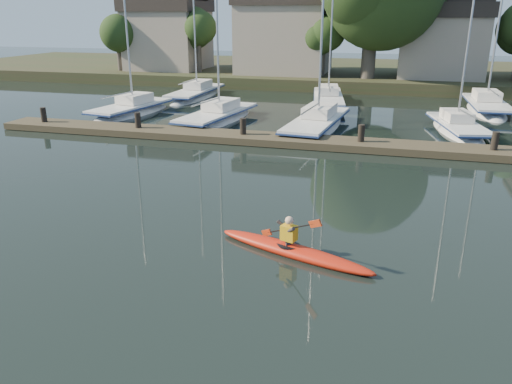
% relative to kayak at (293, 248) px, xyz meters
% --- Properties ---
extents(ground, '(160.00, 160.00, 0.00)m').
position_rel_kayak_xyz_m(ground, '(-2.06, -1.87, -0.19)').
color(ground, black).
rests_on(ground, ground).
extents(kayak, '(4.73, 2.16, 1.53)m').
position_rel_kayak_xyz_m(kayak, '(0.00, 0.00, 0.00)').
color(kayak, red).
rests_on(kayak, ground).
extents(dock, '(34.00, 2.00, 1.80)m').
position_rel_kayak_xyz_m(dock, '(-2.06, 12.13, 0.02)').
color(dock, '#473D28').
rests_on(dock, ground).
extents(sailboat_0, '(3.50, 8.25, 12.69)m').
position_rel_kayak_xyz_m(sailboat_0, '(-14.35, 17.35, -0.39)').
color(sailboat_0, white).
rests_on(sailboat_0, ground).
extents(sailboat_1, '(3.48, 9.14, 14.58)m').
position_rel_kayak_xyz_m(sailboat_1, '(-8.04, 16.59, -0.38)').
color(sailboat_1, white).
rests_on(sailboat_1, ground).
extents(sailboat_2, '(3.18, 9.89, 16.08)m').
position_rel_kayak_xyz_m(sailboat_2, '(-1.80, 15.96, -0.39)').
color(sailboat_2, white).
rests_on(sailboat_2, ground).
extents(sailboat_3, '(3.48, 7.83, 12.23)m').
position_rel_kayak_xyz_m(sailboat_3, '(5.91, 17.26, -0.37)').
color(sailboat_3, white).
rests_on(sailboat_3, ground).
extents(sailboat_5, '(2.26, 9.51, 15.73)m').
position_rel_kayak_xyz_m(sailboat_5, '(-12.87, 25.11, -0.38)').
color(sailboat_5, white).
rests_on(sailboat_5, ground).
extents(sailboat_6, '(3.69, 10.41, 16.23)m').
position_rel_kayak_xyz_m(sailboat_6, '(-2.35, 25.04, -0.37)').
color(sailboat_6, white).
rests_on(sailboat_6, ground).
extents(sailboat_7, '(2.54, 8.97, 14.39)m').
position_rel_kayak_xyz_m(sailboat_7, '(8.48, 24.75, -0.40)').
color(sailboat_7, white).
rests_on(sailboat_7, ground).
extents(shore, '(90.00, 25.25, 12.75)m').
position_rel_kayak_xyz_m(shore, '(-0.44, 38.42, 3.04)').
color(shore, '#27351A').
rests_on(shore, ground).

